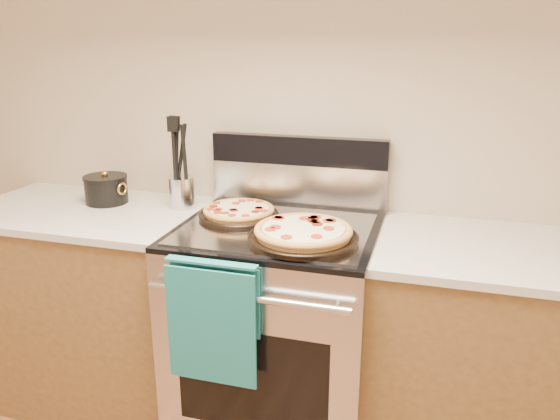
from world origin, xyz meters
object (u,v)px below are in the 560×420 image
(range_body, at_px, (278,335))
(pepperoni_pizza_back, at_px, (239,212))
(saucepan, at_px, (106,190))
(pepperoni_pizza_front, at_px, (303,233))
(utensil_crock, at_px, (182,192))

(range_body, xyz_separation_m, pepperoni_pizza_back, (-0.18, 0.06, 0.50))
(range_body, relative_size, saucepan, 4.86)
(pepperoni_pizza_back, bearing_deg, range_body, -17.00)
(pepperoni_pizza_back, bearing_deg, pepperoni_pizza_front, -30.71)
(pepperoni_pizza_back, bearing_deg, saucepan, 173.18)
(pepperoni_pizza_back, distance_m, pepperoni_pizza_front, 0.36)
(pepperoni_pizza_front, xyz_separation_m, saucepan, (-0.97, 0.26, 0.01))
(range_body, distance_m, utensil_crock, 0.73)
(range_body, relative_size, pepperoni_pizza_front, 2.31)
(range_body, bearing_deg, pepperoni_pizza_back, 163.00)
(range_body, relative_size, utensil_crock, 6.60)
(utensil_crock, xyz_separation_m, saucepan, (-0.36, -0.02, -0.01))
(range_body, xyz_separation_m, saucepan, (-0.84, 0.13, 0.52))
(range_body, height_order, pepperoni_pizza_front, pepperoni_pizza_front)
(utensil_crock, height_order, saucepan, utensil_crock)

